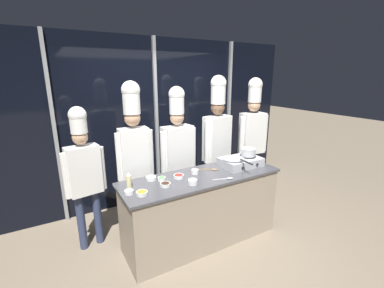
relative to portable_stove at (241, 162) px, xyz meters
name	(u,v)px	position (x,y,z in m)	size (l,w,h in m)	color
ground_plane	(201,239)	(-0.65, -0.04, -0.97)	(24.00, 24.00, 0.00)	#7F705B
window_wall_back	(156,122)	(-0.65, 1.43, 0.38)	(5.32, 0.09, 2.70)	black
demo_counter	(202,208)	(-0.65, -0.04, -0.51)	(2.05, 0.67, 0.91)	gray
portable_stove	(241,162)	(0.00, 0.00, 0.00)	(0.55, 0.38, 0.12)	#B2B5BA
frying_pan	(234,157)	(-0.13, 0.00, 0.08)	(0.30, 0.52, 0.04)	#ADAFB5
stock_pot	(248,152)	(0.13, 0.00, 0.12)	(0.23, 0.21, 0.11)	#B7BABF
squeeze_bottle_oil	(129,180)	(-1.54, 0.07, 0.03)	(0.05, 0.05, 0.18)	beige
prep_bowl_carrots	(142,193)	(-1.47, -0.17, -0.04)	(0.12, 0.12, 0.04)	white
prep_bowl_soy_glaze	(165,184)	(-1.17, -0.09, -0.04)	(0.12, 0.12, 0.04)	white
prep_bowl_garlic	(193,182)	(-0.88, -0.20, -0.03)	(0.11, 0.11, 0.06)	white
prep_bowl_bean_sprouts	(151,178)	(-1.25, 0.16, -0.03)	(0.12, 0.12, 0.04)	white
prep_bowl_chicken	(195,171)	(-0.69, 0.07, -0.03)	(0.09, 0.09, 0.06)	white
prep_bowl_bell_pepper	(179,176)	(-0.93, 0.05, -0.04)	(0.13, 0.13, 0.04)	white
prep_bowl_onion	(129,192)	(-1.58, -0.07, -0.03)	(0.10, 0.10, 0.04)	white
prep_bowl_scallions	(162,179)	(-1.15, 0.07, -0.03)	(0.10, 0.10, 0.04)	white
serving_spoon_slotted	(227,178)	(-0.44, -0.28, -0.05)	(0.26, 0.11, 0.02)	#B2B5BA
serving_spoon_solid	(212,169)	(-0.43, 0.06, -0.05)	(0.23, 0.17, 0.02)	olive
chef_head	(84,168)	(-1.93, 0.57, 0.08)	(0.48, 0.25, 1.79)	#2D3856
chef_sous	(134,147)	(-1.32, 0.51, 0.28)	(0.48, 0.22, 2.06)	#232326
chef_line	(178,147)	(-0.69, 0.55, 0.17)	(0.56, 0.26, 1.98)	#232326
chef_pastry	(217,135)	(-0.02, 0.53, 0.27)	(0.54, 0.29, 2.12)	#232326
chef_apprentice	(253,130)	(0.72, 0.57, 0.26)	(0.54, 0.26, 2.08)	#232326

